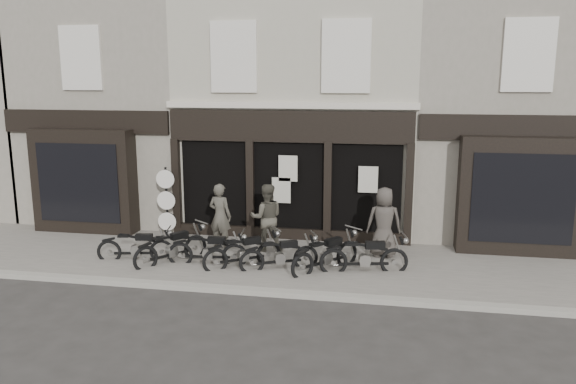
% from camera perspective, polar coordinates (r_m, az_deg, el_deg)
% --- Properties ---
extents(ground_plane, '(90.00, 90.00, 0.00)m').
position_cam_1_polar(ground_plane, '(14.10, -2.05, -8.47)').
color(ground_plane, '#2D2B28').
rests_on(ground_plane, ground).
extents(pavement, '(30.00, 4.20, 0.12)m').
position_cam_1_polar(pavement, '(14.91, -1.31, -7.09)').
color(pavement, '#68635B').
rests_on(pavement, ground_plane).
extents(kerb, '(30.00, 0.25, 0.13)m').
position_cam_1_polar(kerb, '(12.94, -3.24, -10.05)').
color(kerb, gray).
rests_on(kerb, ground_plane).
extents(central_building, '(7.30, 6.22, 8.34)m').
position_cam_1_polar(central_building, '(19.11, 1.71, 9.32)').
color(central_building, '#A7A28F').
rests_on(central_building, ground).
extents(neighbour_left, '(5.60, 6.73, 8.34)m').
position_cam_1_polar(neighbour_left, '(20.97, -15.96, 8.97)').
color(neighbour_left, gray).
rests_on(neighbour_left, ground).
extents(neighbour_right, '(5.60, 6.73, 8.34)m').
position_cam_1_polar(neighbour_right, '(19.17, 21.02, 8.45)').
color(neighbour_right, gray).
rests_on(neighbour_right, ground).
extents(motorcycle_0, '(2.00, 0.71, 0.97)m').
position_cam_1_polar(motorcycle_0, '(15.39, -15.15, -5.63)').
color(motorcycle_0, black).
rests_on(motorcycle_0, ground).
extents(motorcycle_1, '(1.53, 1.84, 1.04)m').
position_cam_1_polar(motorcycle_1, '(14.99, -11.70, -5.81)').
color(motorcycle_1, black).
rests_on(motorcycle_1, ground).
extents(motorcycle_2, '(2.09, 0.57, 1.00)m').
position_cam_1_polar(motorcycle_2, '(14.66, -8.09, -6.14)').
color(motorcycle_2, black).
rests_on(motorcycle_2, ground).
extents(motorcycle_3, '(1.84, 1.43, 1.01)m').
position_cam_1_polar(motorcycle_3, '(14.39, -4.55, -6.38)').
color(motorcycle_3, black).
rests_on(motorcycle_3, ground).
extents(motorcycle_4, '(1.91, 1.11, 0.98)m').
position_cam_1_polar(motorcycle_4, '(14.18, -0.81, -6.68)').
color(motorcycle_4, black).
rests_on(motorcycle_4, ground).
extents(motorcycle_5, '(1.63, 1.81, 1.05)m').
position_cam_1_polar(motorcycle_5, '(14.14, 3.90, -6.64)').
color(motorcycle_5, black).
rests_on(motorcycle_5, ground).
extents(motorcycle_6, '(2.19, 0.79, 1.06)m').
position_cam_1_polar(motorcycle_6, '(14.07, 7.83, -6.79)').
color(motorcycle_6, black).
rests_on(motorcycle_6, ground).
extents(man_left, '(0.75, 0.58, 1.84)m').
position_cam_1_polar(man_left, '(15.75, -6.91, -2.44)').
color(man_left, '#464239').
rests_on(man_left, pavement).
extents(man_centre, '(1.05, 0.91, 1.87)m').
position_cam_1_polar(man_centre, '(15.42, -2.19, -2.61)').
color(man_centre, '#474339').
rests_on(man_centre, pavement).
extents(man_right, '(0.97, 0.69, 1.88)m').
position_cam_1_polar(man_right, '(15.13, 9.72, -3.03)').
color(man_right, '#403A35').
rests_on(man_right, pavement).
extents(advert_sign_post, '(0.55, 0.35, 2.26)m').
position_cam_1_polar(advert_sign_post, '(16.94, -12.21, -1.41)').
color(advert_sign_post, black).
rests_on(advert_sign_post, ground).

